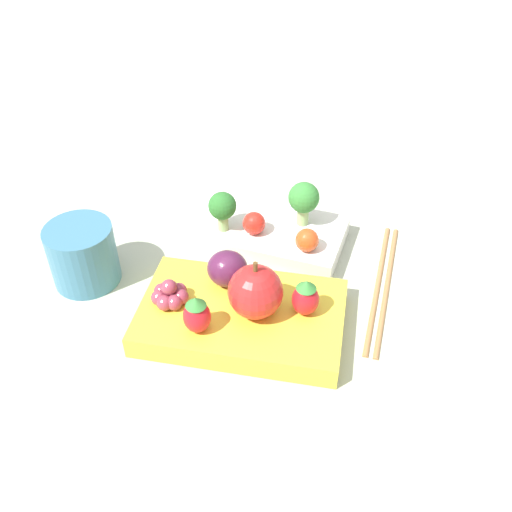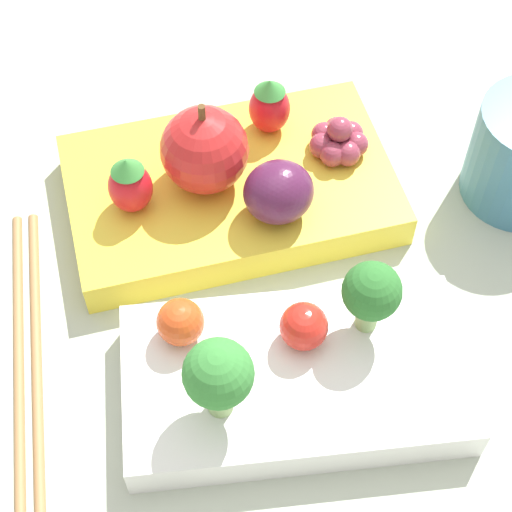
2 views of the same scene
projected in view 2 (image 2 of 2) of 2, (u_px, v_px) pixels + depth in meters
ground_plane at (263, 296)px, 0.51m from camera, size 4.00×4.00×0.00m
bento_box_savoury at (292, 380)px, 0.46m from camera, size 0.20×0.13×0.02m
bento_box_fruit at (225, 190)px, 0.54m from camera, size 0.20×0.13×0.02m
broccoli_floret_0 at (218, 376)px, 0.41m from camera, size 0.04×0.04×0.05m
broccoli_floret_1 at (372, 293)px, 0.45m from camera, size 0.03×0.03×0.05m
cherry_tomato_0 at (304, 326)px, 0.45m from camera, size 0.03×0.03×0.03m
cherry_tomato_1 at (180, 322)px, 0.46m from camera, size 0.03×0.03×0.03m
apple at (204, 150)px, 0.51m from camera, size 0.05×0.05×0.06m
strawberry_0 at (270, 106)px, 0.54m from camera, size 0.03×0.03×0.04m
strawberry_1 at (130, 184)px, 0.50m from camera, size 0.03×0.03×0.04m
plum at (279, 192)px, 0.50m from camera, size 0.04×0.04×0.04m
grape_cluster at (339, 140)px, 0.54m from camera, size 0.04×0.04×0.03m
chopsticks_pair at (27, 360)px, 0.48m from camera, size 0.04×0.21×0.01m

